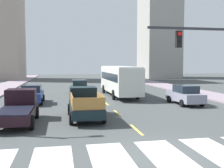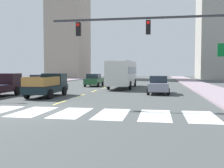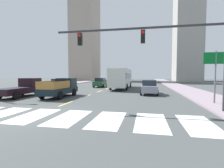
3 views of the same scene
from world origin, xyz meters
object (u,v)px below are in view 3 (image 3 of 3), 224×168
city_bus (121,77)px  direction_sign_green (215,66)px  traffic_signal_gantry (163,45)px  pickup_stakebed (61,88)px  sedan_far (100,82)px  pickup_dark (23,88)px  sedan_near_right (60,84)px  sedan_mid (149,87)px

city_bus → direction_sign_green: direction_sign_green is taller
traffic_signal_gantry → pickup_stakebed: bearing=152.5°
city_bus → sedan_far: bearing=148.0°
pickup_dark → sedan_near_right: 7.94m
sedan_far → sedan_mid: size_ratio=1.00×
pickup_stakebed → sedan_mid: 10.15m
sedan_mid → traffic_signal_gantry: traffic_signal_gantry is taller
sedan_near_right → direction_sign_green: bearing=-27.1°
sedan_near_right → traffic_signal_gantry: size_ratio=0.40×
pickup_stakebed → city_bus: size_ratio=0.48×
pickup_stakebed → traffic_signal_gantry: traffic_signal_gantry is taller
pickup_dark → traffic_signal_gantry: bearing=-18.6°
pickup_stakebed → city_bus: (4.89, 11.27, 1.02)m
pickup_dark → sedan_mid: pickup_dark is taller
city_bus → traffic_signal_gantry: traffic_signal_gantry is taller
pickup_stakebed → sedan_far: pickup_stakebed is taller
direction_sign_green → pickup_dark: bearing=175.7°
direction_sign_green → traffic_signal_gantry: bearing=-144.0°
sedan_near_right → direction_sign_green: direction_sign_green is taller
sedan_near_right → traffic_signal_gantry: 19.04m
pickup_stakebed → pickup_dark: size_ratio=1.00×
sedan_far → direction_sign_green: 20.94m
city_bus → direction_sign_green: 16.29m
pickup_stakebed → sedan_near_right: pickup_stakebed is taller
pickup_stakebed → direction_sign_green: direction_sign_green is taller
sedan_far → sedan_near_right: 8.03m
traffic_signal_gantry → direction_sign_green: (4.21, 3.06, -1.24)m
sedan_near_right → pickup_dark: bearing=-90.0°
city_bus → traffic_signal_gantry: bearing=-75.2°
sedan_far → traffic_signal_gantry: (9.34, -18.88, 3.41)m
pickup_dark → pickup_stakebed: bearing=8.7°
pickup_dark → sedan_near_right: bearing=89.0°
pickup_dark → city_bus: 15.03m
city_bus → traffic_signal_gantry: size_ratio=0.98×
pickup_dark → sedan_mid: (13.41, 4.81, -0.06)m
sedan_near_right → city_bus: bearing=24.1°
sedan_mid → traffic_signal_gantry: 9.89m
city_bus → sedan_near_right: size_ratio=2.45×
city_bus → sedan_near_right: (-9.02, -4.04, -1.09)m
pickup_dark → sedan_mid: size_ratio=1.18×
pickup_stakebed → city_bus: bearing=66.9°
sedan_near_right → sedan_far: bearing=54.0°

